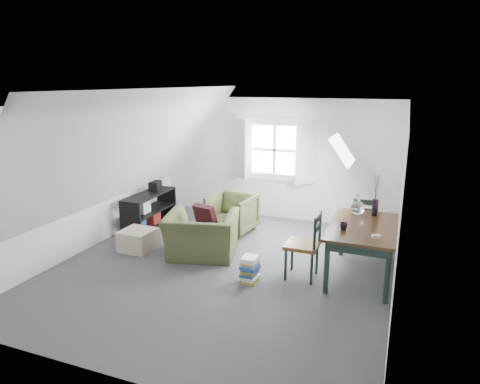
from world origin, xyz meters
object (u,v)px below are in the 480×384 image
at_px(dining_chair_near, 305,244).
at_px(media_shelf, 148,212).
at_px(armchair_far, 232,232).
at_px(magazine_stack, 250,269).
at_px(dining_table, 363,232).
at_px(dining_chair_far, 365,223).
at_px(armchair_near, 202,256).
at_px(ottoman, 138,240).

height_order(dining_chair_near, media_shelf, dining_chair_near).
xyz_separation_m(armchair_far, magazine_stack, (1.04, -1.85, 0.19)).
bearing_deg(armchair_far, magazine_stack, -53.53).
height_order(armchair_far, dining_table, dining_table).
bearing_deg(armchair_far, dining_table, -16.18).
bearing_deg(magazine_stack, dining_chair_far, 52.02).
bearing_deg(armchair_far, media_shelf, -161.22).
bearing_deg(media_shelf, dining_chair_far, 4.19).
bearing_deg(armchair_near, dining_chair_far, -167.16).
bearing_deg(dining_chair_near, armchair_near, -114.65).
xyz_separation_m(dining_table, dining_chair_far, (-0.06, 1.05, -0.20)).
xyz_separation_m(dining_chair_far, media_shelf, (-4.10, -0.30, -0.19)).
bearing_deg(dining_chair_near, armchair_far, -148.44).
height_order(ottoman, dining_chair_far, dining_chair_far).
relative_size(dining_chair_near, media_shelf, 0.75).
bearing_deg(armchair_far, armchair_near, -83.95).
bearing_deg(dining_chair_near, dining_table, 95.61).
bearing_deg(magazine_stack, ottoman, 168.62).
relative_size(dining_table, dining_chair_near, 1.59).
relative_size(armchair_near, magazine_stack, 3.02).
xyz_separation_m(dining_chair_near, magazine_stack, (-0.70, -0.41, -0.33)).
xyz_separation_m(armchair_near, magazine_stack, (1.06, -0.60, 0.19)).
bearing_deg(armchair_near, magazine_stack, 137.45).
height_order(armchair_near, dining_chair_far, dining_chair_far).
relative_size(armchair_far, dining_chair_far, 0.86).
relative_size(ottoman, dining_chair_far, 0.56).
xyz_separation_m(armchair_far, dining_table, (2.51, -1.09, 0.69)).
height_order(dining_table, magazine_stack, dining_table).
relative_size(dining_chair_near, magazine_stack, 2.68).
xyz_separation_m(armchair_near, armchair_far, (0.03, 1.26, 0.00)).
distance_m(armchair_near, media_shelf, 1.89).
distance_m(armchair_far, media_shelf, 1.71).
distance_m(armchair_far, ottoman, 1.84).
bearing_deg(magazine_stack, dining_table, 27.39).
xyz_separation_m(media_shelf, magazine_stack, (2.69, -1.52, -0.12)).
bearing_deg(media_shelf, magazine_stack, -29.41).
bearing_deg(media_shelf, armchair_near, -29.58).
bearing_deg(media_shelf, dining_chair_near, -18.01).
relative_size(armchair_near, dining_chair_near, 1.12).
relative_size(dining_table, media_shelf, 1.19).
bearing_deg(dining_chair_far, armchair_near, 11.37).
xyz_separation_m(dining_table, media_shelf, (-4.16, 0.75, -0.38)).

